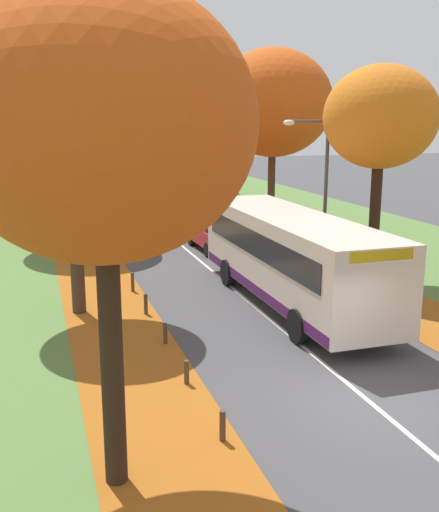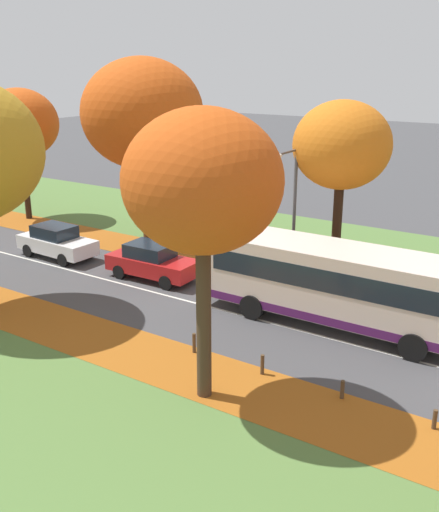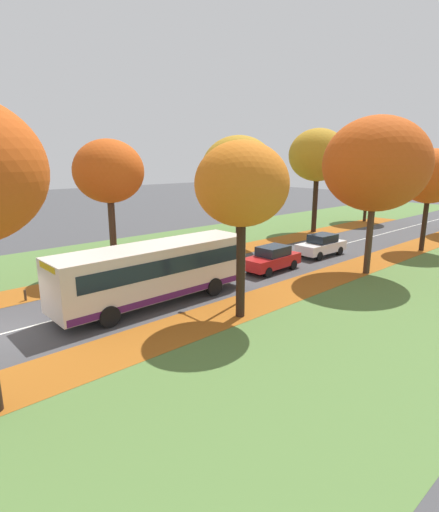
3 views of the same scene
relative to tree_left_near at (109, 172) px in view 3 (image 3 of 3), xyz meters
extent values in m
plane|color=#424244|center=(5.53, -8.22, -6.31)|extent=(160.00, 160.00, 0.00)
cube|color=#517538|center=(-3.67, 11.78, -6.31)|extent=(12.00, 90.00, 0.01)
cube|color=#9E5619|center=(0.93, 5.78, -6.30)|extent=(2.80, 60.00, 0.00)
cube|color=#517538|center=(14.73, 11.78, -6.31)|extent=(12.00, 90.00, 0.01)
cube|color=#9E5619|center=(10.13, 5.78, -6.30)|extent=(2.80, 60.00, 0.00)
cube|color=silver|center=(5.53, 11.78, -6.31)|extent=(0.12, 80.00, 0.01)
cylinder|color=#422D1E|center=(0.00, 0.00, -3.94)|extent=(0.43, 0.43, 4.75)
ellipsoid|color=#C64C14|center=(0.00, 0.00, 0.05)|extent=(4.30, 4.30, 3.87)
cylinder|color=#422D1E|center=(0.33, 10.92, -4.30)|extent=(0.36, 0.36, 4.03)
ellipsoid|color=#B27F1E|center=(0.33, 10.92, -0.08)|extent=(5.89, 5.89, 5.30)
cylinder|color=black|center=(0.27, 21.66, -3.62)|extent=(0.48, 0.48, 5.39)
ellipsoid|color=#B27F1E|center=(0.27, 21.66, 1.14)|extent=(5.51, 5.51, 4.96)
cylinder|color=black|center=(0.26, 31.85, -4.35)|extent=(0.35, 0.35, 3.93)
ellipsoid|color=#B27F1E|center=(0.26, 31.85, -0.25)|extent=(5.70, 5.70, 5.13)
cylinder|color=black|center=(10.85, 0.59, -4.05)|extent=(0.41, 0.41, 4.52)
ellipsoid|color=orange|center=(10.85, 0.59, -0.26)|extent=(4.08, 4.08, 3.67)
cylinder|color=#422D1E|center=(11.23, 11.63, -4.09)|extent=(0.40, 0.40, 4.44)
ellipsoid|color=#C64C14|center=(11.23, 11.63, 0.48)|extent=(6.27, 6.27, 5.64)
cylinder|color=black|center=(10.96, 20.96, -4.26)|extent=(0.37, 0.37, 4.09)
ellipsoid|color=#C64C14|center=(10.96, 20.96, -0.50)|extent=(4.58, 4.58, 4.12)
cylinder|color=#4C3823|center=(1.95, -6.10, -6.02)|extent=(0.12, 0.12, 0.58)
cylinder|color=#4C3823|center=(2.02, -3.47, -6.02)|extent=(0.12, 0.12, 0.58)
cylinder|color=#4C3823|center=(1.98, -0.83, -5.98)|extent=(0.12, 0.12, 0.67)
cylinder|color=#4C3823|center=(1.99, 1.81, -5.96)|extent=(0.12, 0.12, 0.70)
cylinder|color=#47474C|center=(9.53, 1.99, -3.31)|extent=(0.14, 0.14, 6.00)
cylinder|color=#47474C|center=(8.73, 1.99, -0.41)|extent=(1.60, 0.10, 0.10)
ellipsoid|color=silver|center=(7.93, 1.99, -0.46)|extent=(0.44, 0.28, 0.20)
cube|color=beige|center=(6.68, -1.25, -4.58)|extent=(2.55, 10.41, 2.50)
cube|color=#19232D|center=(6.71, -6.39, -4.23)|extent=(2.30, 0.11, 1.30)
cube|color=#19232D|center=(6.68, -1.25, -4.18)|extent=(2.59, 9.16, 0.80)
cube|color=#4C1951|center=(6.68, -1.25, -5.65)|extent=(2.57, 10.20, 0.32)
cube|color=yellow|center=(6.71, -6.41, -3.51)|extent=(1.75, 0.09, 0.28)
cylinder|color=black|center=(7.89, -4.46, -5.83)|extent=(0.30, 0.96, 0.96)
cylinder|color=black|center=(5.51, -4.48, -5.83)|extent=(0.30, 0.96, 0.96)
cylinder|color=black|center=(7.86, 1.62, -5.83)|extent=(0.30, 0.96, 0.96)
cylinder|color=black|center=(5.48, 1.61, -5.83)|extent=(0.30, 0.96, 0.96)
cube|color=#B21919|center=(6.80, 7.54, -5.64)|extent=(1.82, 4.25, 0.70)
cube|color=#19232D|center=(6.80, 7.69, -4.99)|extent=(1.50, 2.06, 0.60)
cylinder|color=black|center=(7.62, 6.26, -5.99)|extent=(0.24, 0.65, 0.64)
cylinder|color=black|center=(6.06, 6.22, -5.99)|extent=(0.24, 0.65, 0.64)
cylinder|color=black|center=(7.55, 8.87, -5.99)|extent=(0.24, 0.65, 0.64)
cylinder|color=black|center=(5.98, 8.82, -5.99)|extent=(0.24, 0.65, 0.64)
cube|color=silver|center=(6.58, 13.49, -5.64)|extent=(1.82, 4.25, 0.70)
cube|color=#19232D|center=(6.59, 13.64, -4.99)|extent=(1.50, 2.06, 0.60)
cylinder|color=black|center=(7.33, 12.16, -5.99)|extent=(0.24, 0.65, 0.64)
cylinder|color=black|center=(5.76, 12.21, -5.99)|extent=(0.24, 0.65, 0.64)
cylinder|color=black|center=(7.40, 14.77, -5.99)|extent=(0.24, 0.65, 0.64)
cylinder|color=black|center=(5.84, 14.81, -5.99)|extent=(0.24, 0.65, 0.64)
camera|label=1|loc=(-1.14, -18.58, -0.30)|focal=42.00mm
camera|label=2|loc=(-12.67, -8.92, 3.05)|focal=42.00mm
camera|label=3|loc=(23.01, -11.79, 0.80)|focal=28.00mm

